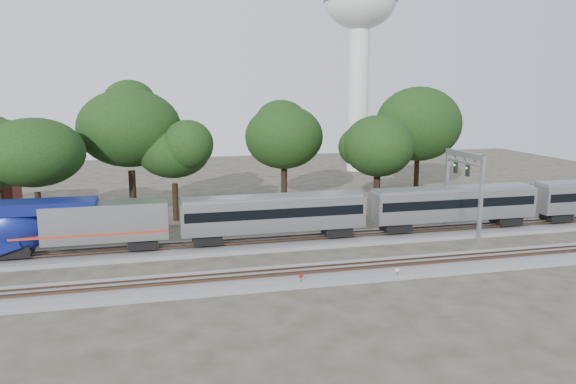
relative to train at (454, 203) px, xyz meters
name	(u,v)px	position (x,y,z in m)	size (l,w,h in m)	color
ground	(244,267)	(-23.59, -6.00, -3.30)	(160.00, 160.00, 0.00)	#383328
track_far	(234,246)	(-23.59, 0.00, -3.10)	(160.00, 5.00, 0.73)	slate
track_near	(252,280)	(-23.59, -10.00, -3.10)	(160.00, 5.00, 0.73)	slate
train	(454,203)	(0.00, 0.00, 0.00)	(93.86, 3.24, 4.78)	#B1B3B8
switch_stand_red	(301,279)	(-20.12, -12.06, -2.60)	(0.35, 0.12, 1.10)	#512D19
switch_stand_white	(397,272)	(-12.12, -12.30, -2.67)	(0.30, 0.16, 0.99)	#512D19
switch_lever	(357,278)	(-15.19, -11.38, -3.15)	(0.50, 0.30, 0.30)	#512D19
water_tower	(360,21)	(6.60, 46.26, 23.87)	(13.25, 13.25, 36.68)	silver
signal_gantry	(464,174)	(0.90, 0.00, 3.07)	(0.61, 7.19, 8.74)	gray
tree_2	(34,153)	(-42.52, 8.81, 5.54)	(9.01, 9.01, 12.70)	black
tree_3	(129,128)	(-33.29, 14.88, 7.45)	(10.94, 10.94, 15.42)	black
tree_4	(174,152)	(-28.48, 13.18, 4.78)	(8.23, 8.23, 11.61)	black
tree_5	(284,137)	(-13.70, 20.33, 5.56)	(9.02, 9.02, 12.72)	black
tree_6	(378,146)	(-3.73, 12.11, 4.92)	(8.38, 8.38, 11.81)	black
tree_7	(419,124)	(6.26, 21.24, 6.91)	(10.40, 10.40, 14.66)	black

